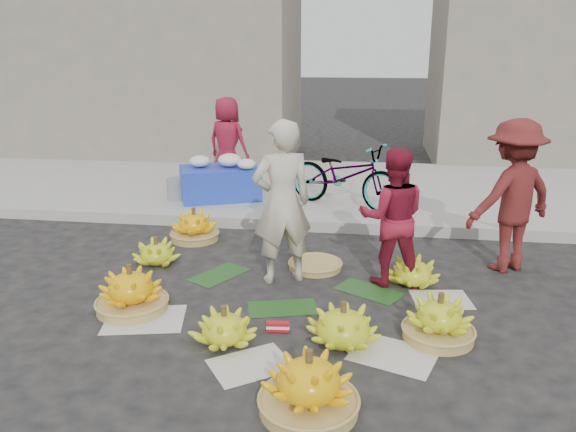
# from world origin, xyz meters

# --- Properties ---
(ground) EXTENTS (80.00, 80.00, 0.00)m
(ground) POSITION_xyz_m (0.00, 0.00, 0.00)
(ground) COLOR black
(ground) RESTS_ON ground
(curb) EXTENTS (40.00, 0.25, 0.15)m
(curb) POSITION_xyz_m (0.00, 2.20, 0.07)
(curb) COLOR #989590
(curb) RESTS_ON ground
(sidewalk) EXTENTS (40.00, 4.00, 0.12)m
(sidewalk) POSITION_xyz_m (0.00, 4.30, 0.06)
(sidewalk) COLOR #989590
(sidewalk) RESTS_ON ground
(building_left) EXTENTS (6.00, 3.00, 4.00)m
(building_left) POSITION_xyz_m (-4.00, 7.20, 2.00)
(building_left) COLOR gray
(building_left) RESTS_ON sidewalk
(building_right) EXTENTS (5.00, 3.00, 5.00)m
(building_right) POSITION_xyz_m (4.50, 7.70, 2.50)
(building_right) COLOR gray
(building_right) RESTS_ON sidewalk
(newspaper_scatter) EXTENTS (3.20, 1.80, 0.00)m
(newspaper_scatter) POSITION_xyz_m (0.00, -0.80, 0.00)
(newspaper_scatter) COLOR beige
(newspaper_scatter) RESTS_ON ground
(banana_leaves) EXTENTS (2.00, 1.00, 0.00)m
(banana_leaves) POSITION_xyz_m (-0.10, 0.20, 0.00)
(banana_leaves) COLOR #174216
(banana_leaves) RESTS_ON ground
(banana_bunch_0) EXTENTS (0.72, 0.72, 0.45)m
(banana_bunch_0) POSITION_xyz_m (-1.49, -0.42, 0.19)
(banana_bunch_0) COLOR #A08043
(banana_bunch_0) RESTS_ON ground
(banana_bunch_1) EXTENTS (0.58, 0.58, 0.33)m
(banana_bunch_1) POSITION_xyz_m (-0.48, -0.89, 0.14)
(banana_bunch_1) COLOR #A4BD1B
(banana_bunch_1) RESTS_ON ground
(banana_bunch_2) EXTENTS (0.67, 0.67, 0.46)m
(banana_bunch_2) POSITION_xyz_m (0.30, -1.70, 0.20)
(banana_bunch_2) COLOR #A08043
(banana_bunch_2) RESTS_ON ground
(banana_bunch_3) EXTENTS (0.79, 0.79, 0.39)m
(banana_bunch_3) POSITION_xyz_m (0.49, -0.79, 0.17)
(banana_bunch_3) COLOR #A4BD1B
(banana_bunch_3) RESTS_ON ground
(banana_bunch_4) EXTENTS (0.59, 0.59, 0.42)m
(banana_bunch_4) POSITION_xyz_m (1.28, -0.58, 0.17)
(banana_bunch_4) COLOR #A08043
(banana_bunch_4) RESTS_ON ground
(banana_bunch_5) EXTENTS (0.56, 0.56, 0.34)m
(banana_bunch_5) POSITION_xyz_m (1.14, 0.54, 0.15)
(banana_bunch_5) COLOR #A4BD1B
(banana_bunch_5) RESTS_ON ground
(banana_bunch_6) EXTENTS (0.63, 0.63, 0.32)m
(banana_bunch_6) POSITION_xyz_m (-1.68, 0.72, 0.14)
(banana_bunch_6) COLOR #A4BD1B
(banana_bunch_6) RESTS_ON ground
(banana_bunch_7) EXTENTS (0.63, 0.63, 0.42)m
(banana_bunch_7) POSITION_xyz_m (-1.50, 1.58, 0.18)
(banana_bunch_7) COLOR #A08043
(banana_bunch_7) RESTS_ON ground
(basket_spare) EXTENTS (0.70, 0.70, 0.07)m
(basket_spare) POSITION_xyz_m (0.11, 0.83, 0.03)
(basket_spare) COLOR #A08043
(basket_spare) RESTS_ON ground
(incense_stack) EXTENTS (0.20, 0.08, 0.08)m
(incense_stack) POSITION_xyz_m (-0.07, -0.65, 0.05)
(incense_stack) COLOR #B4131D
(incense_stack) RESTS_ON ground
(vendor_cream) EXTENTS (0.73, 0.62, 1.69)m
(vendor_cream) POSITION_xyz_m (-0.20, 0.46, 0.85)
(vendor_cream) COLOR beige
(vendor_cream) RESTS_ON ground
(vendor_red) EXTENTS (0.71, 0.57, 1.42)m
(vendor_red) POSITION_xyz_m (0.91, 0.56, 0.71)
(vendor_red) COLOR maroon
(vendor_red) RESTS_ON ground
(man_striped) EXTENTS (1.23, 1.08, 1.65)m
(man_striped) POSITION_xyz_m (2.18, 1.12, 0.83)
(man_striped) COLOR maroon
(man_striped) RESTS_ON ground
(flower_table) EXTENTS (1.36, 1.12, 0.68)m
(flower_table) POSITION_xyz_m (-1.56, 3.15, 0.40)
(flower_table) COLOR #1B34B3
(flower_table) RESTS_ON sidewalk
(grey_bucket) EXTENTS (0.29, 0.29, 0.32)m
(grey_bucket) POSITION_xyz_m (-2.22, 3.01, 0.28)
(grey_bucket) COLOR gray
(grey_bucket) RESTS_ON sidewalk
(flower_vendor) EXTENTS (0.83, 0.69, 1.46)m
(flower_vendor) POSITION_xyz_m (-1.65, 3.99, 0.85)
(flower_vendor) COLOR maroon
(flower_vendor) RESTS_ON sidewalk
(bicycle) EXTENTS (1.32, 1.87, 0.93)m
(bicycle) POSITION_xyz_m (0.33, 2.97, 0.59)
(bicycle) COLOR gray
(bicycle) RESTS_ON sidewalk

